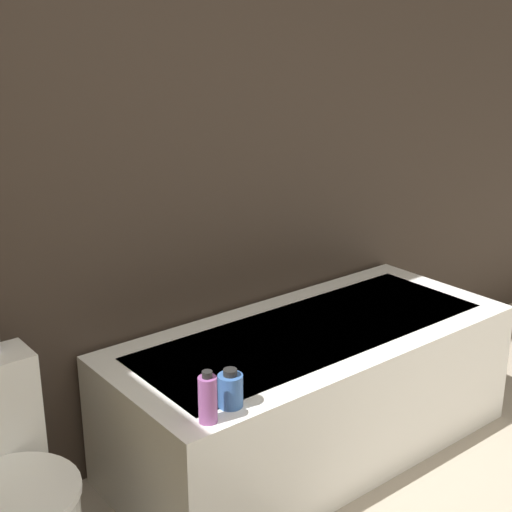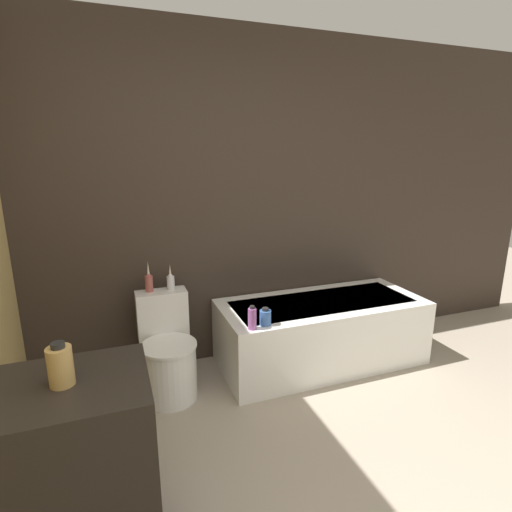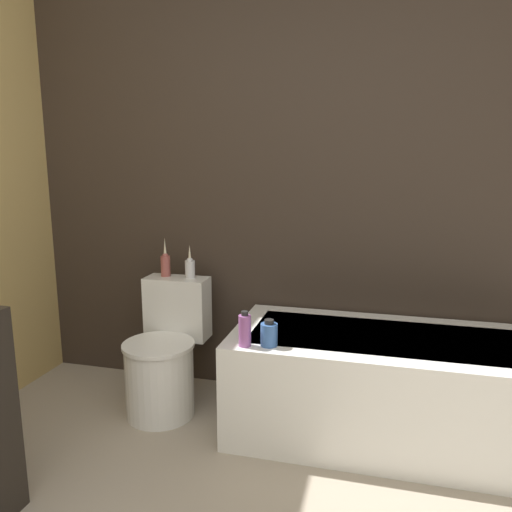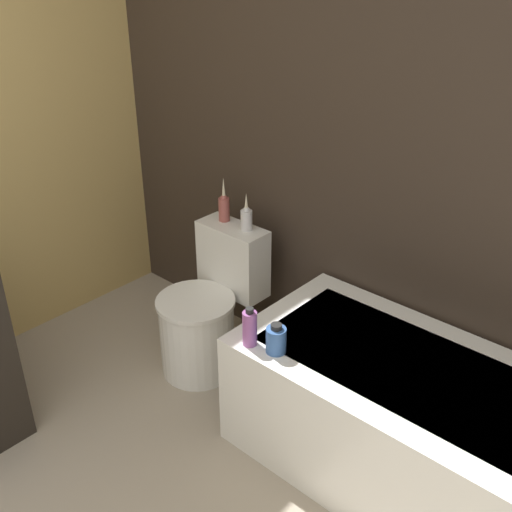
# 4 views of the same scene
# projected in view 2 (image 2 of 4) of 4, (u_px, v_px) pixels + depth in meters

# --- Properties ---
(wall_back_tiled) EXTENTS (6.40, 0.06, 2.60)m
(wall_back_tiled) POSITION_uv_depth(u_px,v_px,m) (224.00, 203.00, 3.15)
(wall_back_tiled) COLOR #332821
(wall_back_tiled) RESTS_ON ground_plane
(bathtub) EXTENTS (1.65, 0.72, 0.53)m
(bathtub) POSITION_uv_depth(u_px,v_px,m) (321.00, 331.00, 3.27)
(bathtub) COLOR white
(bathtub) RESTS_ON ground
(toilet) EXTENTS (0.39, 0.54, 0.71)m
(toilet) POSITION_uv_depth(u_px,v_px,m) (168.00, 355.00, 2.82)
(toilet) COLOR white
(toilet) RESTS_ON ground
(vanity_counter) EXTENTS (0.72, 0.49, 0.84)m
(vanity_counter) POSITION_uv_depth(u_px,v_px,m) (61.00, 480.00, 1.59)
(vanity_counter) COLOR black
(vanity_counter) RESTS_ON ground
(soap_bottle_glass) EXTENTS (0.09, 0.09, 0.17)m
(soap_bottle_glass) POSITION_uv_depth(u_px,v_px,m) (60.00, 366.00, 1.48)
(soap_bottle_glass) COLOR tan
(soap_bottle_glass) RESTS_ON vanity_counter
(vase_gold) EXTENTS (0.05, 0.05, 0.22)m
(vase_gold) POSITION_uv_depth(u_px,v_px,m) (149.00, 282.00, 2.87)
(vase_gold) COLOR #994C47
(vase_gold) RESTS_ON toilet
(vase_silver) EXTENTS (0.06, 0.06, 0.19)m
(vase_silver) POSITION_uv_depth(u_px,v_px,m) (171.00, 281.00, 2.92)
(vase_silver) COLOR silver
(vase_silver) RESTS_ON toilet
(shampoo_bottle_tall) EXTENTS (0.06, 0.06, 0.17)m
(shampoo_bottle_tall) POSITION_uv_depth(u_px,v_px,m) (252.00, 318.00, 2.68)
(shampoo_bottle_tall) COLOR #8C4C8C
(shampoo_bottle_tall) RESTS_ON bathtub
(shampoo_bottle_short) EXTENTS (0.08, 0.08, 0.13)m
(shampoo_bottle_short) POSITION_uv_depth(u_px,v_px,m) (265.00, 317.00, 2.75)
(shampoo_bottle_short) COLOR #335999
(shampoo_bottle_short) RESTS_ON bathtub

